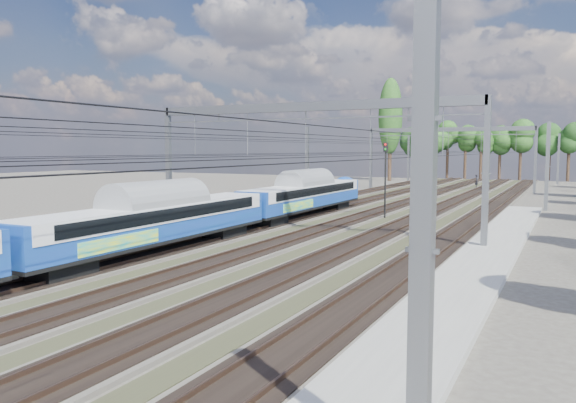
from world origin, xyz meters
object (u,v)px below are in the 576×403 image
at_px(emu_train, 151,214).
at_px(signal_near, 385,171).
at_px(signal_far, 535,168).
at_px(worker, 477,181).

distance_m(emu_train, signal_near, 23.29).
xyz_separation_m(signal_near, signal_far, (9.47, 40.44, -0.77)).
relative_size(emu_train, signal_far, 11.18).
height_order(worker, signal_far, signal_far).
bearing_deg(signal_far, emu_train, -80.98).
xyz_separation_m(emu_train, worker, (7.25, 67.30, -1.40)).
xyz_separation_m(worker, signal_near, (-0.94, -44.94, 3.10)).
relative_size(emu_train, signal_near, 9.07).
bearing_deg(worker, signal_far, -112.68).
height_order(worker, signal_near, signal_near).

